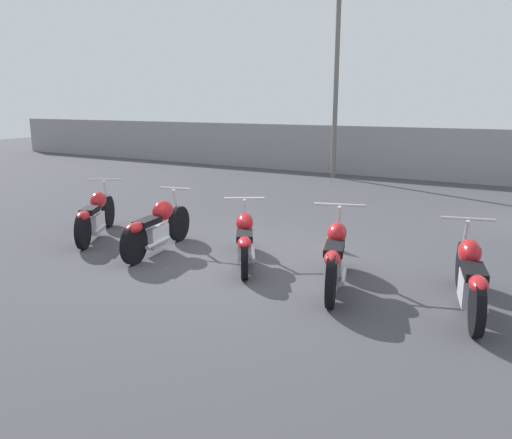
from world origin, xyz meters
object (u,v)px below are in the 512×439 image
(motorcycle_slot_0, at_px, (96,215))
(light_pole_left, at_px, (337,63))
(motorcycle_slot_2, at_px, (245,239))
(motorcycle_slot_4, at_px, (470,276))
(motorcycle_slot_3, at_px, (335,256))
(motorcycle_slot_1, at_px, (157,227))
(traffic_cone_near, at_px, (332,236))

(motorcycle_slot_0, bearing_deg, light_pole_left, 53.64)
(motorcycle_slot_2, distance_m, motorcycle_slot_4, 3.28)
(motorcycle_slot_0, height_order, motorcycle_slot_4, motorcycle_slot_0)
(light_pole_left, relative_size, motorcycle_slot_3, 3.10)
(motorcycle_slot_3, bearing_deg, motorcycle_slot_1, 160.89)
(motorcycle_slot_1, height_order, motorcycle_slot_3, motorcycle_slot_3)
(motorcycle_slot_3, relative_size, traffic_cone_near, 4.36)
(motorcycle_slot_2, relative_size, motorcycle_slot_4, 0.83)
(motorcycle_slot_2, xyz_separation_m, motorcycle_slot_3, (1.61, -0.26, 0.04))
(traffic_cone_near, bearing_deg, light_pole_left, 112.33)
(motorcycle_slot_2, relative_size, motorcycle_slot_3, 0.88)
(light_pole_left, distance_m, motorcycle_slot_0, 10.26)
(motorcycle_slot_1, bearing_deg, motorcycle_slot_0, 164.34)
(motorcycle_slot_0, height_order, motorcycle_slot_2, motorcycle_slot_0)
(traffic_cone_near, bearing_deg, motorcycle_slot_1, -145.39)
(light_pole_left, height_order, motorcycle_slot_4, light_pole_left)
(motorcycle_slot_2, height_order, motorcycle_slot_4, motorcycle_slot_4)
(light_pole_left, bearing_deg, motorcycle_slot_4, -59.26)
(motorcycle_slot_3, height_order, traffic_cone_near, motorcycle_slot_3)
(motorcycle_slot_4, bearing_deg, motorcycle_slot_0, 165.09)
(motorcycle_slot_3, bearing_deg, traffic_cone_near, 95.72)
(light_pole_left, xyz_separation_m, motorcycle_slot_0, (-0.73, -9.68, -3.33))
(light_pole_left, xyz_separation_m, motorcycle_slot_1, (0.89, -9.80, -3.32))
(motorcycle_slot_2, distance_m, motorcycle_slot_3, 1.63)
(light_pole_left, relative_size, motorcycle_slot_1, 2.99)
(motorcycle_slot_0, distance_m, traffic_cone_near, 4.35)
(traffic_cone_near, bearing_deg, motorcycle_slot_3, -66.05)
(light_pole_left, xyz_separation_m, motorcycle_slot_3, (4.10, -9.85, -3.31))
(light_pole_left, distance_m, motorcycle_slot_1, 10.38)
(motorcycle_slot_1, distance_m, traffic_cone_near, 2.97)
(motorcycle_slot_2, bearing_deg, motorcycle_slot_1, 155.34)
(light_pole_left, xyz_separation_m, traffic_cone_near, (3.33, -8.11, -3.52))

